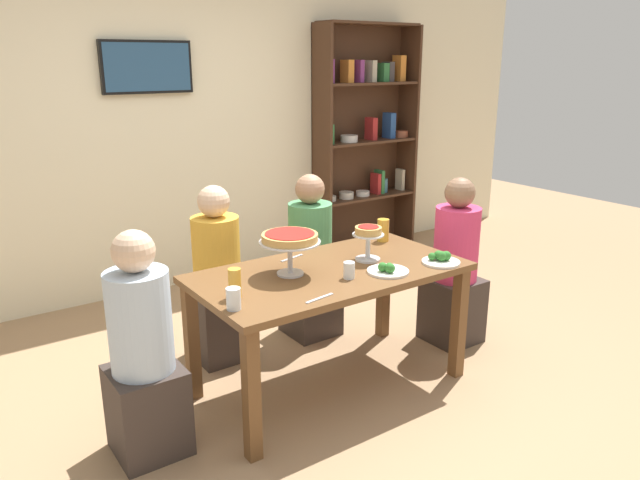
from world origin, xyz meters
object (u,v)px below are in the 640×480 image
object	(u,v)px
television	(147,67)
water_glass_clear_far	(349,270)
cutlery_fork_near	(320,298)
deep_dish_pizza_stand	(290,240)
beer_glass_amber_tall	(235,283)
diner_far_right	(310,267)
cutlery_knife_near	(292,258)
beer_glass_amber_short	(383,230)
salad_plate_far_diner	(388,270)
diner_far_left	(218,287)
water_glass_clear_near	(233,299)
salad_plate_near_diner	(441,259)
diner_head_east	(454,273)
personal_pizza_stand	(368,236)
bookshelf	(364,138)
diner_head_west	(144,362)
dining_table	(330,286)

from	to	relation	value
television	water_glass_clear_far	xyz separation A→B (m)	(0.22, -2.28, -1.04)
water_glass_clear_far	cutlery_fork_near	bearing A→B (deg)	-153.75
deep_dish_pizza_stand	beer_glass_amber_tall	size ratio (longest dim) A/B	2.23
diner_far_right	cutlery_knife_near	size ratio (longest dim) A/B	6.39
diner_far_right	beer_glass_amber_short	world-z (taller)	diner_far_right
deep_dish_pizza_stand	salad_plate_far_diner	distance (m)	0.57
salad_plate_far_diner	cutlery_knife_near	size ratio (longest dim) A/B	1.31
diner_far_left	deep_dish_pizza_stand	world-z (taller)	diner_far_left
water_glass_clear_near	cutlery_knife_near	size ratio (longest dim) A/B	0.60
television	beer_glass_amber_tall	size ratio (longest dim) A/B	4.70
salad_plate_near_diner	water_glass_clear_near	bearing A→B (deg)	176.27
cutlery_fork_near	diner_head_east	bearing A→B (deg)	5.21
diner_far_right	diner_far_left	xyz separation A→B (m)	(-0.69, 0.04, 0.00)
personal_pizza_stand	bookshelf	bearing A→B (deg)	51.48
deep_dish_pizza_stand	beer_glass_amber_tall	xyz separation A→B (m)	(-0.41, -0.13, -0.12)
bookshelf	personal_pizza_stand	bearing A→B (deg)	-128.52
television	salad_plate_near_diner	bearing A→B (deg)	-71.16
diner_far_right	diner_head_east	xyz separation A→B (m)	(0.74, -0.66, 0.00)
diner_head_west	cutlery_knife_near	distance (m)	1.10
diner_head_west	beer_glass_amber_tall	bearing A→B (deg)	-9.11
diner_far_left	water_glass_clear_far	bearing A→B (deg)	22.50
cutlery_fork_near	salad_plate_far_diner	bearing A→B (deg)	0.75
television	cutlery_fork_near	xyz separation A→B (m)	(-0.08, -2.43, -1.08)
diner_far_left	salad_plate_far_diner	xyz separation A→B (m)	(0.59, -0.95, 0.27)
diner_far_right	beer_glass_amber_tall	distance (m)	1.26
bookshelf	water_glass_clear_near	bearing A→B (deg)	-139.51
diner_head_west	water_glass_clear_far	distance (m)	1.16
bookshelf	diner_head_east	world-z (taller)	bookshelf
diner_far_right	water_glass_clear_far	distance (m)	0.96
salad_plate_near_diner	deep_dish_pizza_stand	bearing A→B (deg)	157.48
dining_table	cutlery_fork_near	distance (m)	0.45
diner_head_east	salad_plate_far_diner	bearing A→B (deg)	16.90
bookshelf	cutlery_knife_near	size ratio (longest dim) A/B	12.29
television	water_glass_clear_near	size ratio (longest dim) A/B	6.63
diner_far_right	salad_plate_near_diner	bearing A→B (deg)	15.84
diner_far_right	cutlery_fork_near	xyz separation A→B (m)	(-0.62, -1.00, 0.25)
beer_glass_amber_short	salad_plate_far_diner	bearing A→B (deg)	-128.32
cutlery_knife_near	water_glass_clear_far	bearing A→B (deg)	85.00
water_glass_clear_near	diner_far_left	bearing A→B (deg)	69.23
diner_head_west	salad_plate_near_diner	xyz separation A→B (m)	(1.70, -0.29, 0.27)
television	beer_glass_amber_tall	xyz separation A→B (m)	(-0.42, -2.17, -1.01)
diner_head_east	salad_plate_far_diner	distance (m)	0.91
beer_glass_amber_tall	cutlery_fork_near	size ratio (longest dim) A/B	0.84
dining_table	diner_far_right	world-z (taller)	diner_far_right
diner_head_west	cutlery_fork_near	xyz separation A→B (m)	(0.80, -0.33, 0.25)
diner_far_left	water_glass_clear_near	distance (m)	1.02
diner_far_left	beer_glass_amber_tall	distance (m)	0.89
beer_glass_amber_tall	cutlery_knife_near	size ratio (longest dim) A/B	0.84
bookshelf	salad_plate_near_diner	world-z (taller)	bookshelf
beer_glass_amber_tall	beer_glass_amber_short	size ratio (longest dim) A/B	1.03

